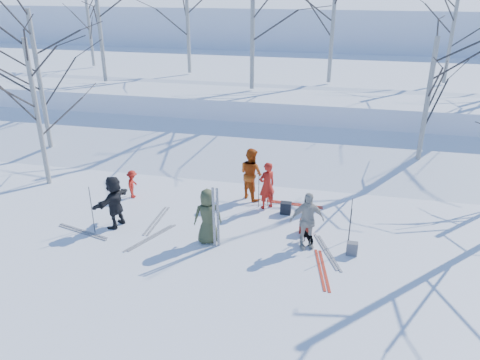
% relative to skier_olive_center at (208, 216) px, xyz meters
% --- Properties ---
extents(ground, '(120.00, 120.00, 0.00)m').
position_rel_skier_olive_center_xyz_m(ground, '(0.57, 0.15, -0.82)').
color(ground, white).
rests_on(ground, ground).
extents(snow_ramp, '(70.00, 9.49, 4.12)m').
position_rel_skier_olive_center_xyz_m(snow_ramp, '(0.57, 7.15, -0.67)').
color(snow_ramp, white).
rests_on(snow_ramp, ground).
extents(snow_plateau, '(70.00, 18.00, 2.20)m').
position_rel_skier_olive_center_xyz_m(snow_plateau, '(0.57, 17.15, 0.18)').
color(snow_plateau, white).
rests_on(snow_plateau, ground).
extents(far_hill, '(90.00, 30.00, 6.00)m').
position_rel_skier_olive_center_xyz_m(far_hill, '(0.57, 38.15, 1.18)').
color(far_hill, white).
rests_on(far_hill, ground).
extents(skier_olive_center, '(0.93, 0.77, 1.64)m').
position_rel_skier_olive_center_xyz_m(skier_olive_center, '(0.00, 0.00, 0.00)').
color(skier_olive_center, '#3C4428').
rests_on(skier_olive_center, ground).
extents(skier_red_north, '(0.69, 0.67, 1.60)m').
position_rel_skier_olive_center_xyz_m(skier_red_north, '(1.28, 2.52, -0.02)').
color(skier_red_north, red).
rests_on(skier_red_north, ground).
extents(skier_redor_behind, '(1.11, 1.08, 1.81)m').
position_rel_skier_olive_center_xyz_m(skier_redor_behind, '(0.62, 3.15, 0.08)').
color(skier_redor_behind, '#B9470E').
rests_on(skier_redor_behind, ground).
extents(skier_red_seated, '(0.45, 0.69, 0.99)m').
position_rel_skier_olive_center_xyz_m(skier_red_seated, '(-3.37, 2.30, -0.32)').
color(skier_red_seated, red).
rests_on(skier_red_seated, ground).
extents(skier_cream_east, '(1.07, 0.74, 1.69)m').
position_rel_skier_olive_center_xyz_m(skier_cream_east, '(2.76, 0.32, 0.02)').
color(skier_cream_east, beige).
rests_on(skier_cream_east, ground).
extents(skier_grey_west, '(0.81, 1.59, 1.64)m').
position_rel_skier_olive_center_xyz_m(skier_grey_west, '(-3.02, 0.30, 0.00)').
color(skier_grey_west, black).
rests_on(skier_grey_west, ground).
extents(dog, '(0.62, 0.61, 0.50)m').
position_rel_skier_olive_center_xyz_m(dog, '(2.80, 0.55, -0.57)').
color(dog, black).
rests_on(dog, ground).
extents(upright_ski_left, '(0.09, 0.16, 1.90)m').
position_rel_skier_olive_center_xyz_m(upright_ski_left, '(0.26, -0.27, 0.13)').
color(upright_ski_left, silver).
rests_on(upright_ski_left, ground).
extents(upright_ski_right, '(0.11, 0.23, 1.89)m').
position_rel_skier_olive_center_xyz_m(upright_ski_right, '(0.36, -0.25, 0.13)').
color(upright_ski_right, silver).
rests_on(upright_ski_right, ground).
extents(ski_pair_a, '(1.51, 2.04, 0.02)m').
position_rel_skier_olive_center_xyz_m(ski_pair_a, '(3.39, 0.16, -0.81)').
color(ski_pair_a, silver).
rests_on(ski_pair_a, ground).
extents(ski_pair_b, '(0.90, 1.97, 0.02)m').
position_rel_skier_olive_center_xyz_m(ski_pair_b, '(3.31, -0.74, -0.81)').
color(ski_pair_b, red).
rests_on(ski_pair_b, ground).
extents(ski_pair_c, '(0.24, 1.90, 0.02)m').
position_rel_skier_olive_center_xyz_m(ski_pair_c, '(-1.94, 0.85, -0.81)').
color(ski_pair_c, silver).
rests_on(ski_pair_c, ground).
extents(ski_pair_d, '(1.17, 2.00, 0.02)m').
position_rel_skier_olive_center_xyz_m(ski_pair_d, '(-3.85, -0.30, -0.81)').
color(ski_pair_d, silver).
rests_on(ski_pair_d, ground).
extents(ski_pair_e, '(0.48, 1.93, 0.02)m').
position_rel_skier_olive_center_xyz_m(ski_pair_e, '(2.17, 2.95, -0.81)').
color(ski_pair_e, red).
rests_on(ski_pair_e, ground).
extents(ski_pair_f, '(1.62, 2.05, 0.02)m').
position_rel_skier_olive_center_xyz_m(ski_pair_f, '(-1.72, -0.18, -0.81)').
color(ski_pair_f, silver).
rests_on(ski_pair_f, ground).
extents(ski_pole_a, '(0.02, 0.02, 1.34)m').
position_rel_skier_olive_center_xyz_m(ski_pole_a, '(1.01, 2.49, -0.15)').
color(ski_pole_a, black).
rests_on(ski_pole_a, ground).
extents(ski_pole_b, '(0.02, 0.02, 1.34)m').
position_rel_skier_olive_center_xyz_m(ski_pole_b, '(-3.68, 0.08, -0.15)').
color(ski_pole_b, black).
rests_on(ski_pole_b, ground).
extents(ski_pole_c, '(0.02, 0.02, 1.34)m').
position_rel_skier_olive_center_xyz_m(ski_pole_c, '(1.28, 2.64, -0.15)').
color(ski_pole_c, black).
rests_on(ski_pole_c, ground).
extents(ski_pole_d, '(0.02, 0.02, 1.34)m').
position_rel_skier_olive_center_xyz_m(ski_pole_d, '(3.94, 0.32, -0.15)').
color(ski_pole_d, black).
rests_on(ski_pole_d, ground).
extents(ski_pole_e, '(0.02, 0.02, 1.34)m').
position_rel_skier_olive_center_xyz_m(ski_pole_e, '(-3.20, 0.43, -0.15)').
color(ski_pole_e, black).
rests_on(ski_pole_e, ground).
extents(ski_pole_f, '(0.02, 0.02, 1.34)m').
position_rel_skier_olive_center_xyz_m(ski_pole_f, '(3.96, 0.95, -0.15)').
color(ski_pole_f, black).
rests_on(ski_pole_f, ground).
extents(ski_pole_g, '(0.02, 0.02, 1.34)m').
position_rel_skier_olive_center_xyz_m(ski_pole_g, '(-3.47, -0.25, -0.15)').
color(ski_pole_g, black).
rests_on(ski_pole_g, ground).
extents(backpack_red, '(0.32, 0.22, 0.42)m').
position_rel_skier_olive_center_xyz_m(backpack_red, '(2.67, 1.11, -0.61)').
color(backpack_red, maroon).
rests_on(backpack_red, ground).
extents(backpack_grey, '(0.30, 0.20, 0.38)m').
position_rel_skier_olive_center_xyz_m(backpack_grey, '(4.05, 0.19, -0.63)').
color(backpack_grey, '#585960').
rests_on(backpack_grey, ground).
extents(backpack_dark, '(0.34, 0.24, 0.40)m').
position_rel_skier_olive_center_xyz_m(backpack_dark, '(1.96, 2.22, -0.62)').
color(backpack_dark, black).
rests_on(backpack_dark, ground).
extents(birch_plateau_a, '(3.61, 3.61, 4.30)m').
position_rel_skier_olive_center_xyz_m(birch_plateau_a, '(-11.19, 14.43, 3.53)').
color(birch_plateau_a, silver).
rests_on(birch_plateau_a, snow_plateau).
extents(birch_plateau_b, '(4.97, 4.97, 6.24)m').
position_rel_skier_olive_center_xyz_m(birch_plateau_b, '(-0.79, 10.37, 4.50)').
color(birch_plateau_b, silver).
rests_on(birch_plateau_b, snow_plateau).
extents(birch_plateau_c, '(4.50, 4.50, 5.57)m').
position_rel_skier_olive_center_xyz_m(birch_plateau_c, '(-4.94, 13.61, 4.16)').
color(birch_plateau_c, silver).
rests_on(birch_plateau_c, snow_plateau).
extents(birch_plateau_d, '(4.04, 4.04, 4.92)m').
position_rel_skier_olive_center_xyz_m(birch_plateau_d, '(8.30, 13.75, 3.84)').
color(birch_plateau_d, silver).
rests_on(birch_plateau_d, snow_plateau).
extents(birch_plateau_e, '(4.89, 4.89, 6.12)m').
position_rel_skier_olive_center_xyz_m(birch_plateau_e, '(2.68, 12.68, 4.44)').
color(birch_plateau_e, silver).
rests_on(birch_plateau_e, snow_plateau).
extents(birch_plateau_h, '(4.87, 4.87, 6.11)m').
position_rel_skier_olive_center_xyz_m(birch_plateau_h, '(-8.37, 10.45, 4.43)').
color(birch_plateau_h, silver).
rests_on(birch_plateau_h, snow_plateau).
extents(birch_edge_a, '(4.25, 4.25, 5.22)m').
position_rel_skier_olive_center_xyz_m(birch_edge_a, '(-6.96, 2.77, 1.79)').
color(birch_edge_a, silver).
rests_on(birch_edge_a, ground).
extents(birch_edge_d, '(4.77, 4.77, 5.95)m').
position_rel_skier_olive_center_xyz_m(birch_edge_d, '(-8.60, 5.49, 2.15)').
color(birch_edge_d, silver).
rests_on(birch_edge_d, ground).
extents(birch_edge_e, '(4.23, 4.23, 5.18)m').
position_rel_skier_olive_center_xyz_m(birch_edge_e, '(6.45, 6.51, 1.77)').
color(birch_edge_e, silver).
rests_on(birch_edge_e, ground).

